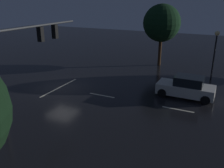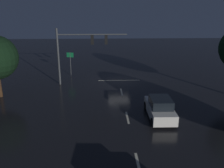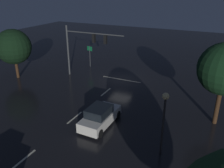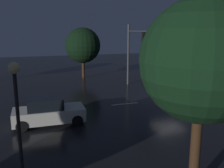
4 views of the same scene
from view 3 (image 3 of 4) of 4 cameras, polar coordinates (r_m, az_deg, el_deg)
The scene contains 10 objects.
ground_plane at distance 28.86m, azimuth 2.10°, elevation 1.01°, with size 80.00×80.00×0.00m, color black.
traffic_signal_assembly at distance 28.68m, azimuth -6.67°, elevation 9.88°, with size 7.70×0.47×6.30m.
lane_dash_far at distance 25.53m, azimuth -1.52°, elevation -1.95°, with size 2.20×0.16×0.01m, color beige.
lane_dash_mid at distance 20.97m, azimuth -9.07°, elevation -8.05°, with size 2.20×0.16×0.01m, color beige.
lane_dash_near at distance 17.32m, azimuth -20.74°, elevation -16.80°, with size 2.20×0.16×0.01m, color beige.
stop_bar at distance 29.02m, azimuth 2.25°, elevation 1.14°, with size 5.00×0.16×0.01m, color beige.
car_approaching at distance 19.33m, azimuth -2.93°, elevation -7.88°, with size 1.96×4.39×1.70m.
street_lamp_left_kerb at distance 15.26m, azimuth 12.58°, elevation -6.71°, with size 0.44×0.44×4.59m.
route_sign at distance 33.41m, azimuth -5.43°, elevation 7.78°, with size 0.89×0.27×2.96m.
tree_right_far at distance 30.90m, azimuth -22.85°, elevation 8.33°, with size 4.22×4.22×6.04m.
Camera 3 is at (-10.67, 24.64, 10.57)m, focal length 37.60 mm.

